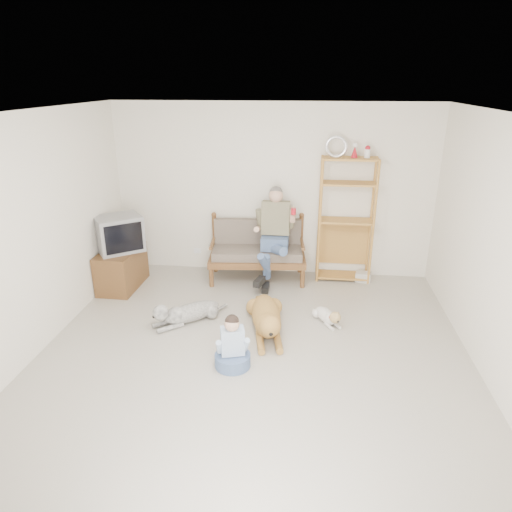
# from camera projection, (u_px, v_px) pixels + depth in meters

# --- Properties ---
(floor) EXTENTS (5.50, 5.50, 0.00)m
(floor) POSITION_uv_depth(u_px,v_px,m) (251.00, 366.00, 5.11)
(floor) COLOR beige
(floor) RESTS_ON ground
(ceiling) EXTENTS (5.50, 5.50, 0.00)m
(ceiling) POSITION_uv_depth(u_px,v_px,m) (250.00, 115.00, 4.13)
(ceiling) COLOR silver
(ceiling) RESTS_ON ground
(wall_back) EXTENTS (5.00, 0.00, 5.00)m
(wall_back) POSITION_uv_depth(u_px,v_px,m) (272.00, 191.00, 7.17)
(wall_back) COLOR silver
(wall_back) RESTS_ON ground
(wall_front) EXTENTS (5.00, 0.00, 5.00)m
(wall_front) POSITION_uv_depth(u_px,v_px,m) (175.00, 468.00, 2.08)
(wall_front) COLOR silver
(wall_front) RESTS_ON ground
(wall_left) EXTENTS (0.00, 5.50, 5.50)m
(wall_left) POSITION_uv_depth(u_px,v_px,m) (19.00, 244.00, 4.89)
(wall_left) COLOR silver
(wall_left) RESTS_ON ground
(wall_right) EXTENTS (0.00, 5.50, 5.50)m
(wall_right) POSITION_uv_depth(u_px,v_px,m) (510.00, 264.00, 4.36)
(wall_right) COLOR silver
(wall_right) RESTS_ON ground
(loveseat) EXTENTS (1.56, 0.83, 0.95)m
(loveseat) POSITION_uv_depth(u_px,v_px,m) (258.00, 249.00, 7.21)
(loveseat) COLOR brown
(loveseat) RESTS_ON ground
(man) EXTENTS (0.57, 0.81, 1.32)m
(man) POSITION_uv_depth(u_px,v_px,m) (273.00, 242.00, 6.92)
(man) COLOR #4C628B
(man) RESTS_ON loveseat
(etagere) EXTENTS (0.86, 0.38, 2.24)m
(etagere) POSITION_uv_depth(u_px,v_px,m) (346.00, 219.00, 6.99)
(etagere) COLOR #BA793A
(etagere) RESTS_ON ground
(book_stack) EXTENTS (0.26, 0.21, 0.15)m
(book_stack) POSITION_uv_depth(u_px,v_px,m) (363.00, 277.00, 7.22)
(book_stack) COLOR silver
(book_stack) RESTS_ON ground
(tv_stand) EXTENTS (0.53, 0.91, 0.60)m
(tv_stand) POSITION_uv_depth(u_px,v_px,m) (121.00, 268.00, 6.96)
(tv_stand) COLOR brown
(tv_stand) RESTS_ON ground
(crt_tv) EXTENTS (0.81, 0.79, 0.53)m
(crt_tv) POSITION_uv_depth(u_px,v_px,m) (119.00, 234.00, 6.74)
(crt_tv) COLOR gray
(crt_tv) RESTS_ON tv_stand
(wall_outlet) EXTENTS (0.12, 0.02, 0.08)m
(wall_outlet) POSITION_uv_depth(u_px,v_px,m) (197.00, 251.00, 7.67)
(wall_outlet) COLOR white
(wall_outlet) RESTS_ON ground
(golden_retriever) EXTENTS (0.54, 1.46, 0.45)m
(golden_retriever) POSITION_uv_depth(u_px,v_px,m) (267.00, 318.00, 5.76)
(golden_retriever) COLOR #A47A39
(golden_retriever) RESTS_ON ground
(shaggy_dog) EXTENTS (0.89, 0.83, 0.34)m
(shaggy_dog) POSITION_uv_depth(u_px,v_px,m) (185.00, 313.00, 5.98)
(shaggy_dog) COLOR silver
(shaggy_dog) RESTS_ON ground
(terrier) EXTENTS (0.38, 0.56, 0.24)m
(terrier) POSITION_uv_depth(u_px,v_px,m) (328.00, 316.00, 5.97)
(terrier) COLOR silver
(terrier) RESTS_ON ground
(child) EXTENTS (0.40, 0.40, 0.64)m
(child) POSITION_uv_depth(u_px,v_px,m) (232.00, 348.00, 5.04)
(child) COLOR #4C628B
(child) RESTS_ON ground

